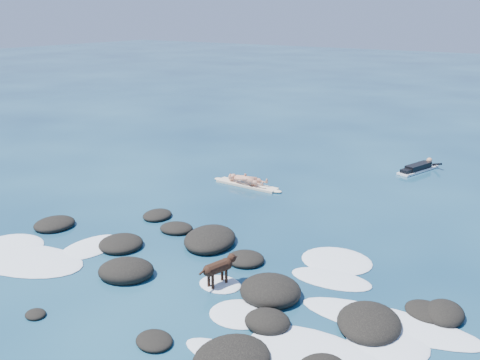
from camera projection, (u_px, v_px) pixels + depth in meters
The scene contains 6 objects.
ground at pixel (194, 254), 14.82m from camera, with size 160.00×160.00×0.00m, color #0A2642.
reef_rocks at pixel (235, 294), 12.54m from camera, with size 13.27×7.47×0.61m.
breaking_foam at pixel (226, 302), 12.39m from camera, with size 13.29×6.99×0.12m.
standing_surfer_rig at pixel (247, 169), 20.35m from camera, with size 3.06×0.61×1.75m.
paddling_surfer_rig at pixel (419, 168), 22.43m from camera, with size 1.37×2.52×0.44m.
dog at pixel (219, 267), 12.99m from camera, with size 0.50×1.19×0.77m.
Camera 1 is at (8.68, -10.40, 6.48)m, focal length 40.00 mm.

